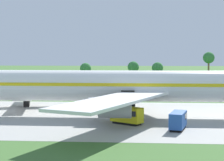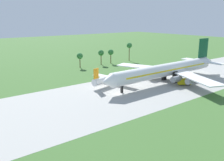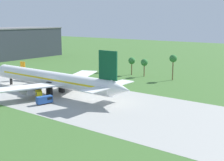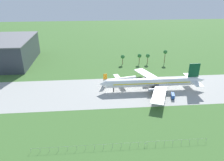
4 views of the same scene
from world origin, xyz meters
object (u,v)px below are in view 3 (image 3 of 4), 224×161
regional_aircraft (42,76)px  fuel_truck (39,94)px  baggage_tug (45,100)px  terminal_building (17,42)px  jet_airliner (53,79)px

regional_aircraft → fuel_truck: bearing=-41.9°
baggage_tug → fuel_truck: size_ratio=1.02×
terminal_building → baggage_tug: bearing=-32.3°
regional_aircraft → fuel_truck: (23.44, -20.99, -1.35)m
fuel_truck → baggage_tug: bearing=-26.4°
jet_airliner → baggage_tug: bearing=-52.2°
jet_airliner → terminal_building: size_ratio=1.20×
baggage_tug → terminal_building: (-124.06, 78.34, 9.74)m
fuel_truck → jet_airliner: bearing=100.6°
fuel_truck → terminal_building: bearing=147.3°
jet_airliner → terminal_building: (-114.44, 65.95, 5.53)m
jet_airliner → terminal_building: terminal_building is taller
jet_airliner → terminal_building: 132.20m
regional_aircraft → terminal_building: (-92.58, 53.36, 8.33)m
jet_airliner → fuel_truck: bearing=-79.4°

